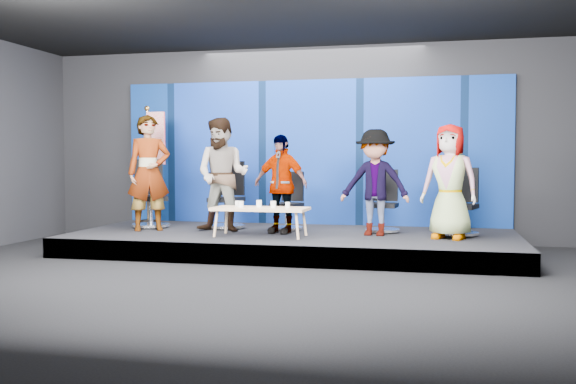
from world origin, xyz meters
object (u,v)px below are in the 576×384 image
object	(u,v)px
chair_b	(228,206)
mug_c	(259,203)
panelist_b	(223,175)
chair_e	(461,213)
panelist_d	(375,182)
mug_b	(241,204)
mug_d	(273,204)
panelist_c	(280,184)
chair_a	(150,205)
chair_c	(288,211)
flag_stand	(153,162)
mug_e	(288,205)
panelist_a	(149,173)
chair_d	(383,211)
mug_a	(237,204)
coffee_table	(260,210)
panelist_e	(450,182)

from	to	relation	value
chair_b	mug_c	xyz separation A→B (m)	(0.80, -0.89, 0.12)
panelist_b	chair_e	size ratio (longest dim) A/B	1.77
panelist_d	mug_b	distance (m)	2.09
chair_b	mug_d	xyz separation A→B (m)	(1.06, -1.02, 0.12)
panelist_c	mug_d	distance (m)	0.59
chair_a	chair_c	distance (m)	2.42
chair_c	flag_stand	bearing A→B (deg)	-171.21
chair_b	mug_e	world-z (taller)	chair_b
chair_a	flag_stand	xyz separation A→B (m)	(-0.12, 0.37, 0.74)
chair_c	mug_d	bearing A→B (deg)	-76.22
flag_stand	mug_e	bearing A→B (deg)	-20.84
mug_b	flag_stand	distance (m)	2.51
panelist_b	panelist_d	distance (m)	2.46
chair_a	chair_c	world-z (taller)	chair_a
panelist_a	chair_c	world-z (taller)	panelist_a
panelist_d	chair_b	bearing A→B (deg)	174.94
panelist_a	flag_stand	distance (m)	0.92
chair_d	chair_e	bearing A→B (deg)	-3.44
mug_b	panelist_b	bearing A→B (deg)	129.55
chair_d	panelist_a	bearing A→B (deg)	-164.81
chair_a	mug_d	size ratio (longest dim) A/B	11.72
chair_e	mug_b	size ratio (longest dim) A/B	10.60
panelist_d	chair_c	bearing A→B (deg)	167.85
panelist_c	mug_a	xyz separation A→B (m)	(-0.58, -0.43, -0.29)
chair_a	coffee_table	xyz separation A→B (m)	(2.21, -0.85, 0.02)
chair_e	mug_b	xyz separation A→B (m)	(-3.27, -0.93, 0.15)
panelist_e	mug_a	xyz separation A→B (m)	(-3.19, -0.29, -0.36)
mug_a	panelist_c	bearing A→B (deg)	36.19
chair_a	mug_a	size ratio (longest dim) A/B	13.08
chair_c	panelist_e	size ratio (longest dim) A/B	0.57
panelist_d	mug_c	size ratio (longest dim) A/B	16.01
chair_a	panelist_c	distance (m)	2.46
panelist_b	mug_d	bearing A→B (deg)	-25.81
mug_b	panelist_e	bearing A→B (deg)	8.48
panelist_e	flag_stand	world-z (taller)	flag_stand
mug_b	chair_b	bearing A→B (deg)	117.66
panelist_c	flag_stand	bearing A→B (deg)	177.81
chair_b	mug_e	bearing A→B (deg)	-35.90
chair_a	panelist_d	xyz separation A→B (m)	(3.89, -0.32, 0.43)
mug_c	mug_b	bearing A→B (deg)	-138.03
chair_c	panelist_d	xyz separation A→B (m)	(1.48, -0.47, 0.50)
panelist_a	coffee_table	xyz separation A→B (m)	(2.01, -0.38, -0.54)
chair_c	mug_a	bearing A→B (deg)	-108.96
panelist_a	mug_e	xyz separation A→B (m)	(2.43, -0.37, -0.46)
chair_c	mug_b	xyz separation A→B (m)	(-0.49, -1.09, 0.18)
chair_e	mug_e	bearing A→B (deg)	-144.58
panelist_b	chair_e	distance (m)	3.82
chair_e	mug_b	distance (m)	3.40
chair_b	mug_b	distance (m)	1.24
mug_a	mug_d	xyz separation A→B (m)	(0.60, -0.09, 0.01)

